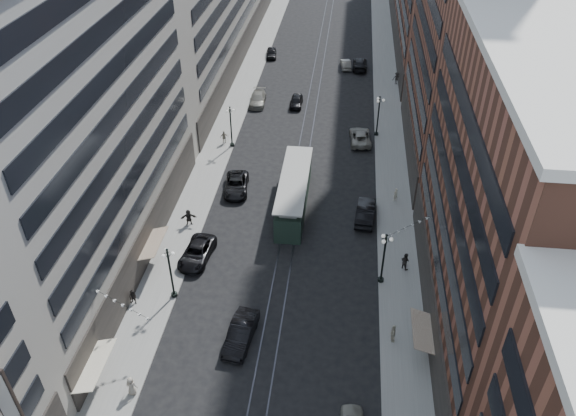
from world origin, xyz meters
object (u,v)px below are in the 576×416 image
at_px(car_14, 346,64).
at_px(pedestrian_5, 189,217).
at_px(pedestrian_4, 393,333).
at_px(car_5, 241,333).
at_px(pedestrian_8, 396,194).
at_px(car_10, 366,212).
at_px(pedestrian_7, 405,261).
at_px(car_7, 236,185).
at_px(pedestrian_1, 131,386).
at_px(lamppost_sw_mid, 231,125).
at_px(pedestrian_6, 224,137).
at_px(car_8, 258,99).
at_px(pedestrian_2, 133,297).
at_px(lamppost_se_mid, 378,115).
at_px(car_12, 360,64).
at_px(lamppost_se_far, 384,257).
at_px(pedestrian_9, 397,78).
at_px(car_11, 360,137).
at_px(lamppost_sw_far, 170,271).
at_px(car_9, 271,53).
at_px(car_13, 296,101).
at_px(streetcar, 294,193).
at_px(car_2, 197,253).

height_order(car_14, pedestrian_5, pedestrian_5).
bearing_deg(pedestrian_4, pedestrian_5, 51.11).
relative_size(car_5, pedestrian_8, 3.34).
bearing_deg(car_10, pedestrian_7, 120.68).
bearing_deg(car_7, pedestrian_1, -101.74).
bearing_deg(lamppost_sw_mid, pedestrian_6, 151.86).
height_order(car_7, car_14, car_7).
distance_m(car_5, car_8, 44.34).
relative_size(car_5, car_10, 0.97).
relative_size(car_14, pedestrian_5, 2.36).
bearing_deg(pedestrian_8, pedestrian_2, 7.38).
bearing_deg(car_5, lamppost_se_mid, 78.96).
height_order(pedestrian_2, pedestrian_6, pedestrian_6).
height_order(car_5, car_12, car_5).
bearing_deg(lamppost_se_far, pedestrian_4, -83.61).
relative_size(lamppost_se_mid, car_8, 1.05).
distance_m(pedestrian_4, car_8, 46.35).
bearing_deg(car_14, pedestrian_4, 88.11).
relative_size(pedestrian_1, car_12, 0.30).
bearing_deg(pedestrian_9, car_8, -161.41).
relative_size(car_12, pedestrian_8, 3.59).
bearing_deg(car_11, lamppost_sw_far, 56.71).
height_order(car_9, pedestrian_9, pedestrian_9).
bearing_deg(pedestrian_5, pedestrian_8, 2.05).
distance_m(car_13, pedestrian_7, 36.34).
bearing_deg(car_10, pedestrian_6, -32.96).
relative_size(car_5, car_11, 0.96).
height_order(streetcar, car_13, streetcar).
height_order(car_8, pedestrian_8, pedestrian_8).
distance_m(car_2, pedestrian_7, 19.86).
xyz_separation_m(pedestrian_1, car_14, (14.00, 64.89, -0.31)).
distance_m(car_5, pedestrian_5, 16.75).
bearing_deg(pedestrian_7, pedestrian_9, -51.64).
xyz_separation_m(lamppost_se_mid, car_9, (-17.60, 26.19, -2.38)).
bearing_deg(pedestrian_7, car_12, -44.78).
bearing_deg(car_14, car_7, 65.86).
bearing_deg(car_8, car_14, 47.46).
height_order(pedestrian_1, pedestrian_4, pedestrian_4).
bearing_deg(car_13, car_8, 179.94).
height_order(car_10, pedestrian_8, car_10).
distance_m(pedestrian_1, pedestrian_7, 26.53).
xyz_separation_m(car_7, pedestrian_5, (-3.71, -6.87, 0.27)).
bearing_deg(pedestrian_6, car_11, 168.44).
bearing_deg(car_8, car_13, -3.25).
xyz_separation_m(lamppost_se_mid, pedestrian_7, (2.24, -25.98, -2.06)).
height_order(lamppost_se_mid, car_5, lamppost_se_mid).
bearing_deg(car_14, car_2, 68.02).
bearing_deg(car_10, lamppost_sw_mid, -33.52).
height_order(streetcar, car_2, streetcar).
relative_size(car_14, pedestrian_8, 2.67).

